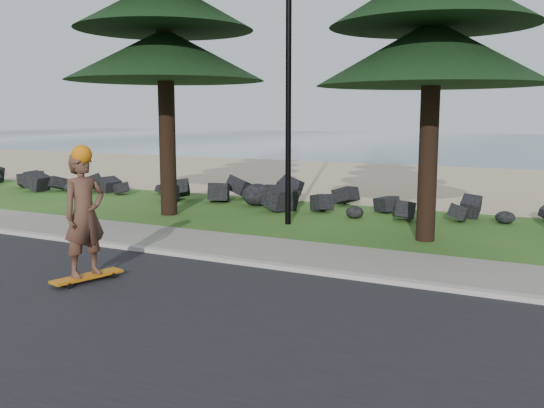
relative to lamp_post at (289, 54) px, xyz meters
name	(u,v)px	position (x,y,z in m)	size (l,w,h in m)	color
ground	(219,249)	(0.00, -3.20, -4.13)	(160.00, 160.00, 0.00)	#2C561A
road	(42,313)	(0.00, -7.70, -4.12)	(160.00, 7.00, 0.02)	black
kerb	(193,256)	(0.00, -4.10, -4.08)	(160.00, 0.20, 0.10)	#A9A398
sidewalk	(224,245)	(0.00, -3.00, -4.09)	(160.00, 2.00, 0.08)	gray
beach_sand	(408,180)	(0.00, 11.30, -4.13)	(160.00, 15.00, 0.01)	tan
ocean	(510,143)	(0.00, 47.80, -4.13)	(160.00, 58.00, 0.01)	#3A5B6E
seawall_boulders	(325,210)	(0.00, 2.40, -4.13)	(60.00, 2.40, 1.10)	black
lamp_post	(289,54)	(0.00, 0.00, 0.00)	(0.25, 0.14, 8.14)	black
skateboarder	(84,215)	(-0.54, -6.29, -3.02)	(0.64, 1.22, 2.21)	#BF660B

